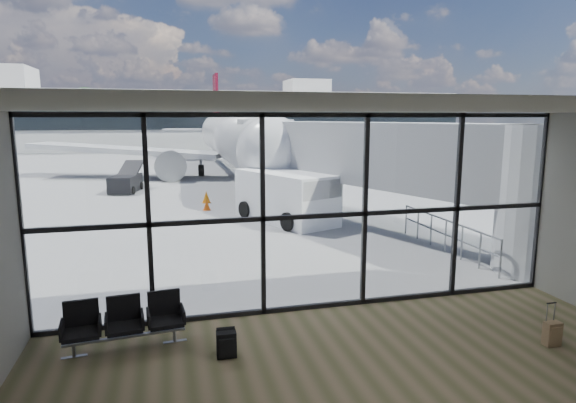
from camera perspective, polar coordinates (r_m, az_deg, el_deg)
name	(u,v)px	position (r m, az deg, el deg)	size (l,w,h in m)	color
ground	(198,161)	(50.42, -10.57, 4.76)	(220.00, 220.00, 0.00)	slate
lounge_shell	(428,255)	(6.45, 16.21, -6.10)	(12.02, 8.01, 4.51)	brown
glass_curtain_wall	(315,214)	(10.83, 3.23, -1.48)	(12.10, 0.12, 4.50)	white
jet_bridge	(381,160)	(19.08, 10.98, 4.85)	(8.00, 16.50, 4.33)	gray
apron_railing	(446,231)	(16.62, 18.18, -3.32)	(0.06, 5.46, 1.11)	gray
far_terminal	(183,119)	(72.14, -12.33, 9.56)	(80.00, 12.20, 11.00)	#A6A6A1
tree_3	(2,116)	(85.50, -30.78, 8.71)	(4.95, 4.95, 7.12)	#382619
tree_4	(45,112)	(84.04, -26.85, 9.46)	(5.61, 5.61, 8.07)	#382619
tree_5	(86,108)	(82.98, -22.78, 10.19)	(6.27, 6.27, 9.03)	#382619
seating_row	(124,320)	(10.02, -18.81, -13.13)	(2.24, 0.82, 0.99)	gray
backpack	(226,344)	(9.32, -7.30, -16.41)	(0.37, 0.34, 0.54)	black
suitcase	(552,334)	(10.93, 28.86, -13.55)	(0.31, 0.24, 0.86)	#907350
airliner	(233,139)	(38.14, -6.49, 7.36)	(30.01, 34.71, 8.94)	silver
service_van	(287,196)	(20.46, -0.07, 0.63)	(3.82, 5.28, 2.10)	white
belt_loader	(126,182)	(30.35, -18.64, 2.19)	(2.01, 3.91, 1.72)	black
traffic_cone_a	(207,205)	(23.37, -9.61, -0.43)	(0.36, 0.36, 0.51)	#DD540B
traffic_cone_b	(206,197)	(25.44, -9.66, 0.53)	(0.43, 0.43, 0.62)	orange
traffic_cone_c	(243,191)	(27.66, -5.32, 1.29)	(0.38, 0.38, 0.54)	orange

